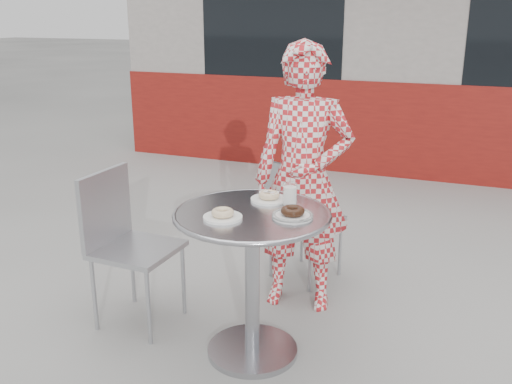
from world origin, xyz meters
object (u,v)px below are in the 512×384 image
(chair_far, at_px, (305,242))
(plate_near, at_px, (223,215))
(bistro_table, at_px, (252,249))
(milk_cup, at_px, (290,195))
(plate_checker, at_px, (293,214))
(plate_far, at_px, (269,197))
(chair_left, at_px, (137,278))
(seated_person, at_px, (303,179))

(chair_far, relative_size, plate_near, 4.37)
(chair_far, bearing_deg, bistro_table, 112.41)
(milk_cup, bearing_deg, plate_checker, -67.52)
(plate_far, distance_m, milk_cup, 0.13)
(chair_left, xyz_separation_m, plate_near, (0.62, -0.20, 0.52))
(chair_far, distance_m, plate_near, 1.22)
(seated_person, distance_m, milk_cup, 0.46)
(plate_far, height_order, plate_checker, plate_checker)
(bistro_table, relative_size, chair_far, 0.97)
(chair_left, height_order, milk_cup, milk_cup)
(plate_far, bearing_deg, milk_cup, -12.47)
(plate_far, relative_size, milk_cup, 1.66)
(bistro_table, bearing_deg, chair_far, 90.94)
(bistro_table, xyz_separation_m, plate_checker, (0.20, 0.00, 0.20))
(chair_left, height_order, plate_checker, chair_left)
(chair_far, bearing_deg, plate_far, 113.66)
(bistro_table, xyz_separation_m, plate_far, (0.01, 0.20, 0.21))
(seated_person, relative_size, milk_cup, 13.80)
(seated_person, bearing_deg, milk_cup, -89.12)
(chair_left, xyz_separation_m, plate_far, (0.73, 0.13, 0.52))
(chair_left, height_order, plate_near, chair_left)
(chair_far, bearing_deg, milk_cup, 122.09)
(chair_left, xyz_separation_m, milk_cup, (0.85, 0.10, 0.56))
(plate_near, bearing_deg, plate_checker, 24.46)
(plate_far, bearing_deg, plate_near, -108.25)
(chair_far, height_order, plate_checker, plate_checker)
(seated_person, bearing_deg, plate_far, -104.51)
(bistro_table, distance_m, chair_far, 1.02)
(chair_left, distance_m, plate_far, 0.91)
(bistro_table, bearing_deg, plate_near, -125.78)
(chair_far, height_order, chair_left, chair_left)
(milk_cup, bearing_deg, chair_far, 100.61)
(bistro_table, distance_m, plate_near, 0.26)
(bistro_table, distance_m, plate_checker, 0.29)
(chair_left, relative_size, plate_far, 4.66)
(chair_far, xyz_separation_m, milk_cup, (0.15, -0.79, 0.58))
(chair_far, height_order, milk_cup, milk_cup)
(chair_far, relative_size, chair_left, 0.92)
(chair_far, height_order, plate_near, plate_near)
(plate_far, relative_size, plate_near, 1.02)
(plate_near, bearing_deg, chair_left, 162.61)
(milk_cup, bearing_deg, chair_left, -172.97)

